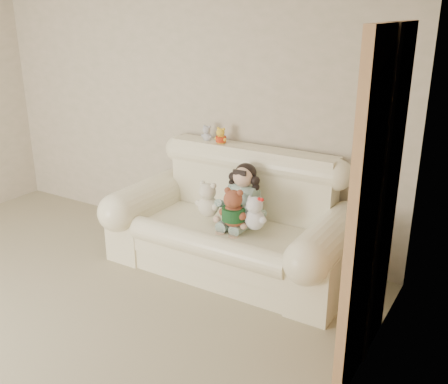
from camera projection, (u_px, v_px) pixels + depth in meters
wall_back at (179, 104)px, 4.90m from camera, size 4.50×0.00×4.50m
wall_right at (278, 270)px, 1.79m from camera, size 0.00×5.00×5.00m
sofa at (230, 215)px, 4.33m from camera, size 2.10×0.95×1.03m
door_panel at (375, 209)px, 3.01m from camera, size 0.06×0.90×2.10m
seated_child at (243, 194)px, 4.30m from camera, size 0.35×0.42×0.54m
brown_teddy at (234, 204)px, 4.08m from camera, size 0.29×0.26×0.38m
white_cat at (255, 209)px, 4.03m from camera, size 0.22×0.17×0.34m
cream_teddy at (208, 196)px, 4.28m from camera, size 0.25×0.20×0.36m
yellow_mini_bear at (221, 135)px, 4.55m from camera, size 0.12×0.09×0.19m
grey_mini_plush at (207, 132)px, 4.66m from camera, size 0.14×0.13×0.18m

